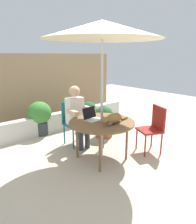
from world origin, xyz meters
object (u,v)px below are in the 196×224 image
Objects in this scene: patio_umbrella at (102,30)px; potted_plant_corner at (104,121)px; laptop at (91,116)px; potted_plant_by_chair at (89,113)px; person_seated at (77,113)px; chair_empty at (154,125)px; chair_occupied at (73,119)px; patio_table at (102,124)px; cat at (113,119)px; potted_plant_near_fence at (40,116)px.

patio_umbrella is 2.11m from potted_plant_corner.
potted_plant_by_chair is (0.87, 1.18, -0.36)m from laptop.
chair_empty is at bearing -50.79° from person_seated.
potted_plant_by_chair is at bearing 94.74° from chair_empty.
chair_occupied is 1.24× the size of potted_plant_corner.
cat is at bearing -68.70° from patio_table.
person_seated is (0.00, 0.75, -1.49)m from patio_umbrella.
laptop reaches higher than chair_empty.
patio_table is 0.25m from laptop.
cat reaches higher than potted_plant_corner.
potted_plant_by_chair is (1.11, -0.43, -0.05)m from potted_plant_near_fence.
laptop is 0.43m from cat.
chair_empty is at bearing -85.26° from potted_plant_by_chair.
potted_plant_corner is at bearing 0.20° from person_seated.
patio_table is at bearing -119.90° from potted_plant_by_chair.
chair_empty is 1.14× the size of potted_plant_near_fence.
patio_umbrella reaches higher than cat.
person_seated reaches higher than laptop.
patio_umbrella is 2.54m from potted_plant_near_fence.
patio_table is 0.92m from chair_occupied.
potted_plant_near_fence is at bearing 99.70° from patio_umbrella.
person_seated reaches higher than patio_table.
person_seated is at bearing 94.57° from cat.
potted_plant_corner reaches higher than patio_table.
potted_plant_near_fence is 1.09× the size of potted_plant_corner.
patio_table is 1.75× the size of cat.
potted_plant_near_fence is (-0.39, 2.02, -0.33)m from cat.
chair_occupied is at bearing -71.15° from potted_plant_near_fence.
patio_table is at bearing 156.49° from chair_empty.
patio_umbrella is 3.33× the size of potted_plant_by_chair.
cat reaches higher than potted_plant_near_fence.
potted_plant_by_chair is at bearing 38.68° from person_seated.
chair_empty is 2.73× the size of laptop.
patio_table is at bearing -90.00° from chair_occupied.
patio_umbrella reaches higher than person_seated.
chair_empty reaches higher than potted_plant_by_chair.
patio_umbrella is 1.96m from chair_empty.
chair_occupied is 1.14m from cat.
potted_plant_near_fence reaches higher than potted_plant_by_chair.
chair_occupied is 0.23m from person_seated.
laptop is at bearing -126.16° from potted_plant_by_chair.
patio_umbrella is 1.42m from cat.
patio_umbrella reaches higher than chair_empty.
patio_table is 1.44× the size of potted_plant_near_fence.
chair_occupied is 1.14× the size of potted_plant_near_fence.
patio_table is 0.25m from cat.
chair_occupied is at bearing 90.00° from patio_table.
laptop reaches higher than patio_table.
person_seated reaches higher than chair_occupied.
potted_plant_near_fence is (-0.25, 1.61, -0.31)m from laptop.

